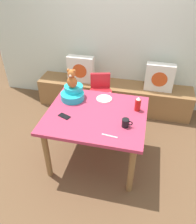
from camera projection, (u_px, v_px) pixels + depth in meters
name	position (u px, v px, depth m)	size (l,w,h in m)	color
ground_plane	(96.00, 157.00, 3.12)	(8.00, 8.00, 0.00)	brown
back_wall	(119.00, 29.00, 3.56)	(4.40, 0.10, 2.60)	silver
window_bench	(113.00, 96.00, 3.98)	(2.60, 0.44, 0.46)	olive
pillow_floral_left	(81.00, 69.00, 3.80)	(0.44, 0.15, 0.44)	white
pillow_floral_right	(159.00, 77.00, 3.56)	(0.44, 0.15, 0.44)	white
dining_table	(96.00, 120.00, 2.75)	(1.17, 1.01, 0.74)	#B73351
highchair	(101.00, 93.00, 3.49)	(0.40, 0.51, 0.79)	red
infant_seat_teal	(73.00, 93.00, 2.92)	(0.30, 0.33, 0.16)	#21B7CB
teddy_bear	(72.00, 79.00, 2.80)	(0.13, 0.12, 0.25)	#B3622B
ketchup_bottle	(138.00, 104.00, 2.69)	(0.07, 0.07, 0.18)	red
coffee_mug	(126.00, 123.00, 2.47)	(0.12, 0.08, 0.09)	black
dinner_plate_near	(104.00, 99.00, 2.94)	(0.20, 0.20, 0.01)	white
cell_phone	(64.00, 116.00, 2.64)	(0.07, 0.14, 0.01)	black
table_fork	(110.00, 136.00, 2.36)	(0.02, 0.17, 0.01)	silver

